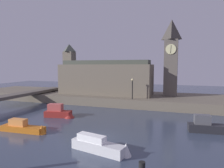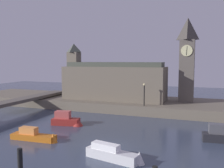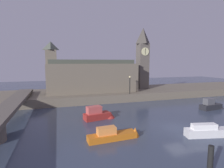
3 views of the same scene
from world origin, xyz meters
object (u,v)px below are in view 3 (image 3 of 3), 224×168
object	(u,v)px
parliament_hall	(90,76)
clock_tower	(143,57)
mooring_post_left	(210,161)
boat_ferry_white	(211,131)
boat_patrol_orange	(117,135)
boat_dinghy_red	(99,114)
streetlamp	(130,83)
boat_barge_dark	(212,105)

from	to	relation	value
parliament_hall	clock_tower	bearing A→B (deg)	8.11
mooring_post_left	boat_ferry_white	world-z (taller)	mooring_post_left
boat_patrol_orange	parliament_hall	bearing A→B (deg)	87.31
clock_tower	boat_dinghy_red	size ratio (longest dim) A/B	3.10
streetlamp	boat_barge_dark	world-z (taller)	streetlamp
mooring_post_left	boat_barge_dark	bearing A→B (deg)	43.65
boat_barge_dark	boat_dinghy_red	world-z (taller)	boat_barge_dark
clock_tower	streetlamp	distance (m)	9.66
boat_patrol_orange	boat_ferry_white	world-z (taller)	boat_ferry_white
boat_barge_dark	mooring_post_left	bearing A→B (deg)	-136.35
streetlamp	boat_dinghy_red	bearing A→B (deg)	-132.48
streetlamp	boat_ferry_white	world-z (taller)	streetlamp
clock_tower	boat_barge_dark	world-z (taller)	clock_tower
boat_dinghy_red	boat_ferry_white	world-z (taller)	boat_dinghy_red
boat_ferry_white	boat_dinghy_red	bearing A→B (deg)	137.81
boat_patrol_orange	boat_dinghy_red	xyz separation A→B (m)	(-0.29, 6.64, 0.21)
boat_patrol_orange	boat_ferry_white	size ratio (longest dim) A/B	1.03
boat_ferry_white	clock_tower	bearing A→B (deg)	80.50
boat_barge_dark	clock_tower	bearing A→B (deg)	107.59
mooring_post_left	streetlamp	bearing A→B (deg)	80.79
parliament_hall	boat_ferry_white	distance (m)	23.86
boat_ferry_white	boat_barge_dark	bearing A→B (deg)	43.45
mooring_post_left	boat_barge_dark	world-z (taller)	mooring_post_left
boat_dinghy_red	mooring_post_left	bearing A→B (deg)	-72.71
boat_barge_dark	streetlamp	bearing A→B (deg)	138.69
streetlamp	boat_patrol_orange	distance (m)	17.56
clock_tower	parliament_hall	world-z (taller)	clock_tower
clock_tower	boat_patrol_orange	bearing A→B (deg)	-121.88
streetlamp	boat_patrol_orange	xyz separation A→B (m)	(-7.75, -15.42, -3.24)
boat_patrol_orange	boat_barge_dark	distance (m)	19.27
boat_barge_dark	boat_patrol_orange	bearing A→B (deg)	-161.25
clock_tower	boat_patrol_orange	size ratio (longest dim) A/B	2.48
streetlamp	boat_barge_dark	xyz separation A→B (m)	(10.49, -9.22, -3.04)
streetlamp	boat_patrol_orange	world-z (taller)	streetlamp
parliament_hall	boat_ferry_white	size ratio (longest dim) A/B	3.34
parliament_hall	boat_ferry_white	world-z (taller)	parliament_hall
parliament_hall	boat_patrol_orange	size ratio (longest dim) A/B	3.23
streetlamp	boat_ferry_white	bearing A→B (deg)	-84.56
streetlamp	mooring_post_left	distance (m)	23.19
clock_tower	boat_ferry_white	distance (m)	25.33
mooring_post_left	boat_barge_dark	distance (m)	19.60
clock_tower	boat_dinghy_red	world-z (taller)	clock_tower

